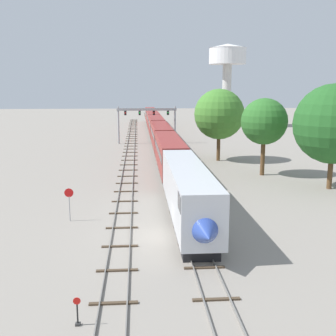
{
  "coord_description": "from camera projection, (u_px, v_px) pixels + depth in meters",
  "views": [
    {
      "loc": [
        -2.09,
        -30.19,
        11.24
      ],
      "look_at": [
        1.0,
        12.0,
        3.0
      ],
      "focal_mm": 44.14,
      "sensor_mm": 36.0,
      "label": 1
    }
  ],
  "objects": [
    {
      "name": "ground_plane",
      "position": [
        166.0,
        236.0,
        31.85
      ],
      "size": [
        400.0,
        400.0,
        0.0
      ],
      "primitive_type": "plane",
      "color": "gray"
    },
    {
      "name": "track_main",
      "position": [
        157.0,
        139.0,
        90.71
      ],
      "size": [
        2.6,
        200.0,
        0.16
      ],
      "color": "slate",
      "rests_on": "ground"
    },
    {
      "name": "track_near",
      "position": [
        130.0,
        154.0,
        70.74
      ],
      "size": [
        2.6,
        160.0,
        0.16
      ],
      "color": "slate",
      "rests_on": "ground"
    },
    {
      "name": "passenger_train",
      "position": [
        158.0,
        131.0,
        83.34
      ],
      "size": [
        3.04,
        118.64,
        4.8
      ],
      "color": "silver",
      "rests_on": "ground"
    },
    {
      "name": "signal_gantry",
      "position": [
        147.0,
        116.0,
        83.64
      ],
      "size": [
        12.1,
        0.49,
        7.54
      ],
      "color": "#999BA0",
      "rests_on": "ground"
    },
    {
      "name": "water_tower",
      "position": [
        227.0,
        61.0,
        118.73
      ],
      "size": [
        10.82,
        10.82,
        23.62
      ],
      "color": "beige",
      "rests_on": "ground"
    },
    {
      "name": "switch_stand",
      "position": [
        77.0,
        315.0,
        19.76
      ],
      "size": [
        0.36,
        0.24,
        1.46
      ],
      "color": "black",
      "rests_on": "ground"
    },
    {
      "name": "stop_sign",
      "position": [
        69.0,
        200.0,
        35.06
      ],
      "size": [
        0.76,
        0.08,
        2.88
      ],
      "color": "gray",
      "rests_on": "ground"
    },
    {
      "name": "trackside_tree_left",
      "position": [
        219.0,
        114.0,
        63.46
      ],
      "size": [
        7.73,
        7.73,
        11.11
      ],
      "color": "brown",
      "rests_on": "ground"
    },
    {
      "name": "trackside_tree_mid",
      "position": [
        264.0,
        122.0,
        52.75
      ],
      "size": [
        5.95,
        5.95,
        9.98
      ],
      "color": "brown",
      "rests_on": "ground"
    },
    {
      "name": "trackside_tree_right",
      "position": [
        334.0,
        124.0,
        45.35
      ],
      "size": [
        8.83,
        8.83,
        11.75
      ],
      "color": "brown",
      "rests_on": "ground"
    }
  ]
}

